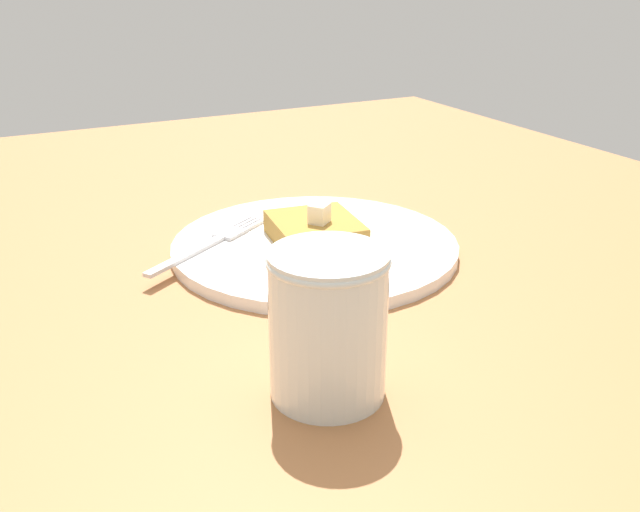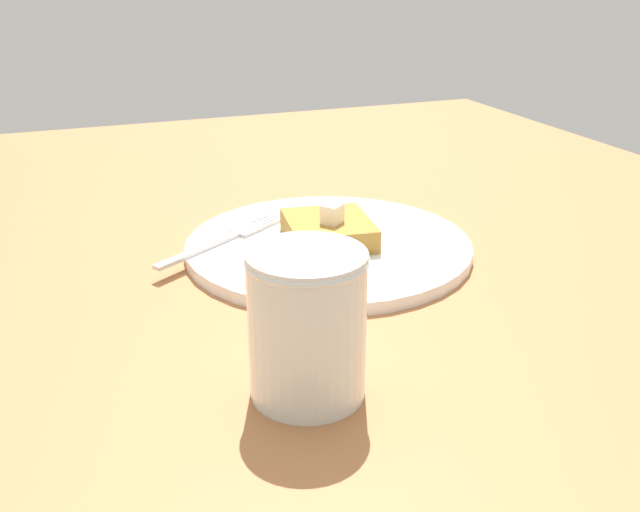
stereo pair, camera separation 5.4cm
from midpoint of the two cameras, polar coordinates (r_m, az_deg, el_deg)
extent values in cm
cube|color=#A3693D|center=(75.33, -5.64, 1.88)|extent=(107.33, 107.33, 2.32)
cylinder|color=white|center=(66.76, -2.75, 0.73)|extent=(26.64, 26.64, 1.12)
torus|color=gray|center=(66.70, -2.75, 0.86)|extent=(26.64, 26.64, 0.80)
cube|color=#A67832|center=(66.17, -2.78, 2.03)|extent=(8.68, 9.36, 2.11)
cube|color=#F9EBC7|center=(64.75, -2.40, 3.38)|extent=(2.35, 2.32, 1.75)
cube|color=silver|center=(64.36, -13.07, -0.02)|extent=(8.91, 6.14, 0.36)
cube|color=silver|center=(68.75, -9.49, 1.77)|extent=(3.54, 3.36, 0.36)
cube|color=silver|center=(71.40, -8.48, 2.64)|extent=(2.87, 1.99, 0.36)
cube|color=silver|center=(71.08, -8.13, 2.57)|extent=(2.87, 1.99, 0.36)
cube|color=silver|center=(70.75, -7.78, 2.49)|extent=(2.87, 1.99, 0.36)
cube|color=silver|center=(70.43, -7.43, 2.41)|extent=(2.87, 1.99, 0.36)
cylinder|color=#58290E|center=(44.39, -2.90, -7.09)|extent=(6.71, 6.71, 7.10)
cylinder|color=silver|center=(43.77, -2.94, -5.65)|extent=(7.30, 7.30, 9.63)
torus|color=silver|center=(41.87, -3.06, -0.39)|extent=(7.51, 7.51, 0.50)
camera|label=1|loc=(0.03, -92.86, -1.21)|focal=40.00mm
camera|label=2|loc=(0.03, 87.14, 1.21)|focal=40.00mm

